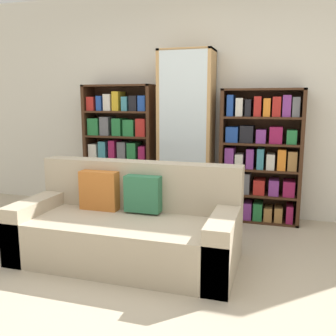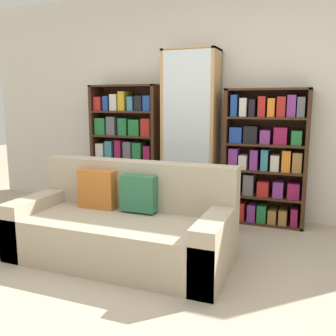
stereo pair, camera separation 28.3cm
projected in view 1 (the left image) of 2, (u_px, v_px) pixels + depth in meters
The scene contains 7 objects.
ground_plane at pixel (131, 295), 2.71m from camera, with size 16.00×16.00×0.00m, color tan.
wall_back at pixel (200, 104), 4.59m from camera, with size 6.32×0.06×2.70m.
couch at pixel (128, 227), 3.30m from camera, with size 1.91×0.87×0.83m.
bookshelf_left at pixel (121, 150), 4.78m from camera, with size 0.90×0.32×1.58m.
display_cabinet at pixel (186, 135), 4.47m from camera, with size 0.64×0.36×1.97m.
bookshelf_right at pixel (261, 157), 4.28m from camera, with size 0.91×0.32×1.52m.
wine_bottle at pixel (232, 215), 4.08m from camera, with size 0.08×0.08×0.37m.
Camera 1 is at (0.99, -2.31, 1.38)m, focal length 40.00 mm.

